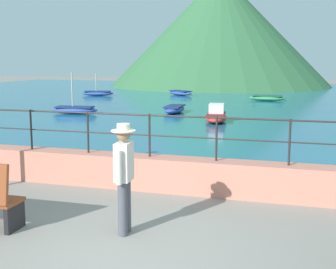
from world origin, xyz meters
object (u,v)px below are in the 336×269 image
object	(u,v)px
boat_3	(98,93)
boat_7	(267,98)
boat_1	(216,116)
boat_5	(75,110)
person_walking	(124,173)
boat_4	(174,109)
boat_0	(181,93)

from	to	relation	value
boat_3	boat_7	size ratio (longest dim) A/B	1.06
boat_1	boat_5	xyz separation A→B (m)	(-7.24, 0.93, -0.06)
person_walking	boat_4	size ratio (longest dim) A/B	0.75
boat_0	boat_3	size ratio (longest dim) A/B	0.98
boat_1	boat_5	world-z (taller)	boat_5
boat_3	boat_7	xyz separation A→B (m)	(12.25, -0.66, -0.00)
boat_5	boat_4	bearing A→B (deg)	21.37
boat_0	boat_3	bearing A→B (deg)	-159.51
boat_1	boat_7	xyz separation A→B (m)	(1.18, 10.89, -0.07)
boat_4	boat_5	bearing A→B (deg)	-158.63
boat_0	boat_1	xyz separation A→B (m)	(5.35, -13.68, 0.07)
boat_1	boat_5	bearing A→B (deg)	172.70
person_walking	boat_5	distance (m)	16.26
boat_4	boat_7	distance (m)	9.02
boat_1	boat_3	distance (m)	15.99
person_walking	boat_0	size ratio (longest dim) A/B	0.73
boat_1	boat_3	xyz separation A→B (m)	(-11.06, 11.55, -0.07)
boat_4	boat_0	bearing A→B (deg)	103.87
boat_5	boat_7	distance (m)	13.05
person_walking	boat_0	world-z (taller)	person_walking
boat_7	person_walking	bearing A→B (deg)	-90.21
boat_4	boat_5	size ratio (longest dim) A/B	0.97
boat_0	person_walking	bearing A→B (deg)	-76.42
boat_1	person_walking	bearing A→B (deg)	-85.19
person_walking	boat_5	world-z (taller)	boat_5
boat_3	boat_5	world-z (taller)	boat_5
boat_0	boat_4	distance (m)	11.29
boat_1	boat_7	world-z (taller)	boat_1
boat_1	boat_4	xyz separation A→B (m)	(-2.65, 2.73, -0.07)
boat_3	boat_7	bearing A→B (deg)	-3.08
boat_4	person_walking	bearing A→B (deg)	-76.62
person_walking	boat_5	size ratio (longest dim) A/B	0.73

